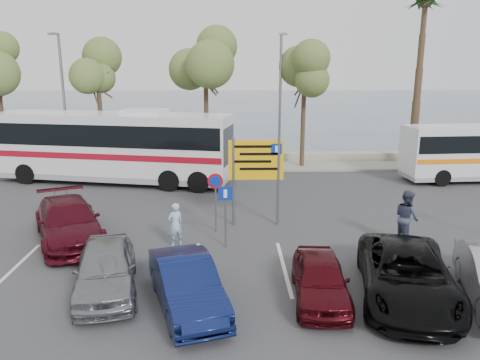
{
  "coord_description": "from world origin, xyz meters",
  "views": [
    {
      "loc": [
        -0.0,
        -14.97,
        6.39
      ],
      "look_at": [
        0.36,
        3.0,
        1.93
      ],
      "focal_mm": 35.0,
      "sensor_mm": 36.0,
      "label": 1
    }
  ],
  "objects_px": {
    "coach_bus_left": "(113,149)",
    "suv_black": "(407,275)",
    "direction_sign": "(256,167)",
    "car_maroon": "(69,222)",
    "street_lamp_left": "(63,95)",
    "pedestrian_far": "(407,217)",
    "pedestrian_near": "(175,225)",
    "car_silver_a": "(106,268)",
    "car_red": "(320,279)",
    "street_lamp_right": "(280,95)",
    "car_blue": "(187,284)"
  },
  "relations": [
    {
      "from": "coach_bus_left",
      "to": "suv_black",
      "type": "height_order",
      "value": "coach_bus_left"
    },
    {
      "from": "direction_sign",
      "to": "car_maroon",
      "type": "bearing_deg",
      "value": -166.38
    },
    {
      "from": "street_lamp_left",
      "to": "pedestrian_far",
      "type": "distance_m",
      "value": 20.91
    },
    {
      "from": "car_maroon",
      "to": "pedestrian_far",
      "type": "distance_m",
      "value": 12.37
    },
    {
      "from": "street_lamp_left",
      "to": "car_maroon",
      "type": "distance_m",
      "value": 13.24
    },
    {
      "from": "car_maroon",
      "to": "pedestrian_near",
      "type": "height_order",
      "value": "pedestrian_near"
    },
    {
      "from": "street_lamp_left",
      "to": "pedestrian_far",
      "type": "bearing_deg",
      "value": -37.43
    },
    {
      "from": "car_silver_a",
      "to": "car_red",
      "type": "relative_size",
      "value": 1.15
    },
    {
      "from": "direction_sign",
      "to": "coach_bus_left",
      "type": "height_order",
      "value": "coach_bus_left"
    },
    {
      "from": "street_lamp_right",
      "to": "car_red",
      "type": "distance_m",
      "value": 17.12
    },
    {
      "from": "car_silver_a",
      "to": "car_blue",
      "type": "distance_m",
      "value": 2.59
    },
    {
      "from": "street_lamp_right",
      "to": "direction_sign",
      "type": "xyz_separation_m",
      "value": [
        -2.0,
        -10.32,
        -2.17
      ]
    },
    {
      "from": "coach_bus_left",
      "to": "car_silver_a",
      "type": "relative_size",
      "value": 3.17
    },
    {
      "from": "suv_black",
      "to": "coach_bus_left",
      "type": "bearing_deg",
      "value": 141.96
    },
    {
      "from": "street_lamp_left",
      "to": "car_silver_a",
      "type": "xyz_separation_m",
      "value": [
        6.4,
        -16.06,
        -3.88
      ]
    },
    {
      "from": "car_blue",
      "to": "car_maroon",
      "type": "height_order",
      "value": "car_maroon"
    },
    {
      "from": "coach_bus_left",
      "to": "car_maroon",
      "type": "xyz_separation_m",
      "value": [
        0.5,
        -9.0,
        -1.13
      ]
    },
    {
      "from": "coach_bus_left",
      "to": "pedestrian_near",
      "type": "xyz_separation_m",
      "value": [
        4.49,
        -9.54,
        -1.09
      ]
    },
    {
      "from": "street_lamp_left",
      "to": "coach_bus_left",
      "type": "distance_m",
      "value": 5.36
    },
    {
      "from": "coach_bus_left",
      "to": "pedestrian_near",
      "type": "height_order",
      "value": "coach_bus_left"
    },
    {
      "from": "coach_bus_left",
      "to": "car_silver_a",
      "type": "xyz_separation_m",
      "value": [
        2.9,
        -13.04,
        -1.17
      ]
    },
    {
      "from": "direction_sign",
      "to": "coach_bus_left",
      "type": "xyz_separation_m",
      "value": [
        -7.5,
        7.3,
        -0.54
      ]
    },
    {
      "from": "coach_bus_left",
      "to": "car_silver_a",
      "type": "height_order",
      "value": "coach_bus_left"
    },
    {
      "from": "car_red",
      "to": "street_lamp_right",
      "type": "bearing_deg",
      "value": 92.48
    },
    {
      "from": "street_lamp_left",
      "to": "car_maroon",
      "type": "height_order",
      "value": "street_lamp_left"
    },
    {
      "from": "car_maroon",
      "to": "car_silver_a",
      "type": "bearing_deg",
      "value": -84.27
    },
    {
      "from": "pedestrian_near",
      "to": "pedestrian_far",
      "type": "bearing_deg",
      "value": 147.52
    },
    {
      "from": "car_blue",
      "to": "car_maroon",
      "type": "distance_m",
      "value": 6.93
    },
    {
      "from": "car_silver_a",
      "to": "direction_sign",
      "type": "bearing_deg",
      "value": 39.24
    },
    {
      "from": "car_blue",
      "to": "suv_black",
      "type": "height_order",
      "value": "suv_black"
    },
    {
      "from": "street_lamp_right",
      "to": "car_silver_a",
      "type": "xyz_separation_m",
      "value": [
        -6.6,
        -16.06,
        -3.88
      ]
    },
    {
      "from": "car_red",
      "to": "pedestrian_near",
      "type": "height_order",
      "value": "pedestrian_near"
    },
    {
      "from": "street_lamp_left",
      "to": "car_silver_a",
      "type": "distance_m",
      "value": 17.72
    },
    {
      "from": "coach_bus_left",
      "to": "pedestrian_near",
      "type": "distance_m",
      "value": 10.6
    },
    {
      "from": "car_maroon",
      "to": "street_lamp_right",
      "type": "bearing_deg",
      "value": 28.18
    },
    {
      "from": "car_maroon",
      "to": "suv_black",
      "type": "height_order",
      "value": "car_maroon"
    },
    {
      "from": "car_red",
      "to": "car_blue",
      "type": "bearing_deg",
      "value": -169.71
    },
    {
      "from": "coach_bus_left",
      "to": "car_maroon",
      "type": "distance_m",
      "value": 9.08
    },
    {
      "from": "pedestrian_near",
      "to": "car_red",
      "type": "bearing_deg",
      "value": 104.82
    },
    {
      "from": "street_lamp_left",
      "to": "car_maroon",
      "type": "bearing_deg",
      "value": -71.59
    },
    {
      "from": "street_lamp_right",
      "to": "coach_bus_left",
      "type": "xyz_separation_m",
      "value": [
        -9.5,
        -3.02,
        -2.71
      ]
    },
    {
      "from": "car_maroon",
      "to": "pedestrian_near",
      "type": "relative_size",
      "value": 3.26
    },
    {
      "from": "suv_black",
      "to": "pedestrian_far",
      "type": "distance_m",
      "value": 4.41
    },
    {
      "from": "pedestrian_near",
      "to": "suv_black",
      "type": "bearing_deg",
      "value": 116.39
    },
    {
      "from": "car_maroon",
      "to": "pedestrian_far",
      "type": "bearing_deg",
      "value": -27.31
    },
    {
      "from": "pedestrian_near",
      "to": "car_maroon",
      "type": "bearing_deg",
      "value": -40.37
    },
    {
      "from": "car_red",
      "to": "pedestrian_near",
      "type": "bearing_deg",
      "value": 141.89
    },
    {
      "from": "car_silver_a",
      "to": "street_lamp_right",
      "type": "bearing_deg",
      "value": 55.65
    },
    {
      "from": "direction_sign",
      "to": "car_blue",
      "type": "xyz_separation_m",
      "value": [
        -2.2,
        -6.7,
        -1.74
      ]
    },
    {
      "from": "coach_bus_left",
      "to": "car_red",
      "type": "xyz_separation_m",
      "value": [
        8.96,
        -13.62,
        -1.26
      ]
    }
  ]
}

